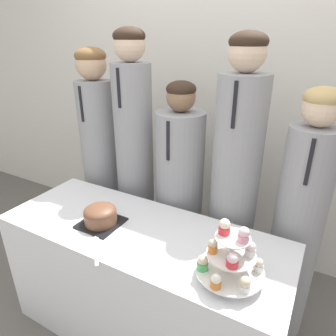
% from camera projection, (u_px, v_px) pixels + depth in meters
% --- Properties ---
extents(wall_back, '(9.00, 0.06, 2.70)m').
position_uv_depth(wall_back, '(221.00, 77.00, 2.11)').
color(wall_back, silver).
rests_on(wall_back, ground_plane).
extents(table, '(1.49, 0.56, 0.72)m').
position_uv_depth(table, '(143.00, 284.00, 1.65)').
color(table, white).
rests_on(table, ground_plane).
extents(round_cake, '(0.20, 0.20, 0.11)m').
position_uv_depth(round_cake, '(100.00, 215.00, 1.53)').
color(round_cake, black).
rests_on(round_cake, table).
extents(cake_knife, '(0.16, 0.18, 0.01)m').
position_uv_depth(cake_knife, '(97.00, 244.00, 1.40)').
color(cake_knife, silver).
rests_on(cake_knife, table).
extents(cupcake_stand, '(0.27, 0.27, 0.26)m').
position_uv_depth(cupcake_stand, '(231.00, 257.00, 1.16)').
color(cupcake_stand, silver).
rests_on(cupcake_stand, table).
extents(student_0, '(0.24, 0.25, 1.56)m').
position_uv_depth(student_0, '(101.00, 165.00, 2.13)').
color(student_0, '#939399').
rests_on(student_0, ground_plane).
extents(student_1, '(0.24, 0.25, 1.67)m').
position_uv_depth(student_1, '(135.00, 167.00, 1.98)').
color(student_1, '#939399').
rests_on(student_1, ground_plane).
extents(student_2, '(0.29, 0.30, 1.40)m').
position_uv_depth(student_2, '(179.00, 201.00, 1.90)').
color(student_2, '#939399').
rests_on(student_2, ground_plane).
extents(student_3, '(0.26, 0.27, 1.64)m').
position_uv_depth(student_3, '(234.00, 194.00, 1.69)').
color(student_3, '#939399').
rests_on(student_3, ground_plane).
extents(student_4, '(0.25, 0.25, 1.41)m').
position_uv_depth(student_4, '(297.00, 228.00, 1.58)').
color(student_4, '#939399').
rests_on(student_4, ground_plane).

